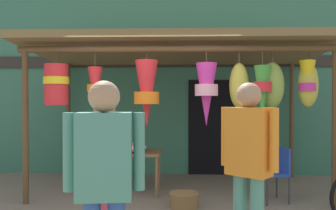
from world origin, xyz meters
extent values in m
cube|color=#387056|center=(0.00, 2.62, 1.93)|extent=(10.33, 0.25, 3.86)
cube|color=#2D2823|center=(0.00, 2.47, 2.39)|extent=(9.30, 0.04, 0.24)
cube|color=black|center=(1.11, 2.48, 1.00)|extent=(1.10, 0.03, 2.00)
cylinder|color=brown|center=(-1.95, 0.28, 1.17)|extent=(0.09, 0.09, 2.34)
cylinder|color=brown|center=(2.66, 0.28, 1.17)|extent=(0.09, 0.09, 2.34)
cylinder|color=brown|center=(-1.95, 2.29, 1.17)|extent=(0.09, 0.09, 2.34)
cylinder|color=brown|center=(2.66, 2.29, 1.17)|extent=(0.09, 0.09, 2.34)
cylinder|color=brown|center=(0.35, 0.28, 2.34)|extent=(4.82, 0.10, 0.10)
cylinder|color=brown|center=(0.35, 2.29, 2.49)|extent=(4.82, 0.10, 0.10)
cube|color=olive|center=(0.35, 1.29, 2.46)|extent=(5.12, 2.52, 0.28)
cylinder|color=brown|center=(-1.49, 0.31, 2.20)|extent=(0.01, 0.01, 0.17)
cylinder|color=red|center=(-1.49, 0.31, 1.81)|extent=(0.35, 0.35, 0.62)
cylinder|color=yellow|center=(-1.49, 0.31, 1.87)|extent=(0.38, 0.38, 0.11)
cylinder|color=brown|center=(-0.90, 0.32, 2.18)|extent=(0.01, 0.01, 0.21)
cone|color=red|center=(-0.90, 0.32, 1.77)|extent=(0.22, 0.22, 0.61)
cylinder|color=orange|center=(-0.90, 0.32, 1.76)|extent=(0.24, 0.24, 0.11)
cylinder|color=brown|center=(-0.11, 0.32, 2.23)|extent=(0.01, 0.01, 0.11)
cone|color=red|center=(-0.11, 0.32, 1.67)|extent=(0.35, 0.35, 1.01)
cylinder|color=orange|center=(-0.11, 0.32, 1.61)|extent=(0.38, 0.38, 0.18)
cylinder|color=brown|center=(0.78, 0.29, 2.21)|extent=(0.01, 0.01, 0.16)
cone|color=#D13399|center=(0.78, 0.29, 1.65)|extent=(0.32, 0.32, 0.94)
cylinder|color=pink|center=(0.78, 0.29, 1.72)|extent=(0.34, 0.34, 0.17)
cylinder|color=brown|center=(1.60, 0.24, 2.18)|extent=(0.01, 0.01, 0.21)
cone|color=green|center=(1.60, 0.24, 1.67)|extent=(0.25, 0.25, 0.81)
cylinder|color=red|center=(1.60, 0.24, 1.77)|extent=(0.27, 0.27, 0.15)
cylinder|color=brown|center=(2.29, 0.36, 2.23)|extent=(0.01, 0.01, 0.12)
cone|color=yellow|center=(2.29, 0.36, 1.84)|extent=(0.24, 0.24, 0.66)
cylinder|color=#D13399|center=(2.29, 0.36, 1.77)|extent=(0.26, 0.26, 0.12)
cylinder|color=#4C3D23|center=(2.31, 0.40, 2.22)|extent=(0.02, 0.02, 0.14)
ellipsoid|color=gold|center=(2.31, 0.40, 1.81)|extent=(0.30, 0.26, 0.68)
cylinder|color=#4C3D23|center=(1.77, 0.36, 2.21)|extent=(0.02, 0.02, 0.14)
ellipsoid|color=#89A842|center=(1.77, 0.36, 1.80)|extent=(0.35, 0.30, 0.69)
cylinder|color=#4C3D23|center=(1.27, 0.33, 2.21)|extent=(0.02, 0.02, 0.16)
ellipsoid|color=gold|center=(1.27, 0.33, 1.79)|extent=(0.29, 0.25, 0.68)
cube|color=brown|center=(-0.58, 0.96, 0.68)|extent=(1.29, 0.68, 0.04)
cylinder|color=brown|center=(-1.18, 0.67, 0.33)|extent=(0.05, 0.05, 0.66)
cylinder|color=brown|center=(0.01, 0.67, 0.33)|extent=(0.05, 0.05, 0.66)
cylinder|color=brown|center=(-1.18, 1.25, 0.33)|extent=(0.05, 0.05, 0.66)
cylinder|color=brown|center=(0.01, 1.25, 0.33)|extent=(0.05, 0.05, 0.66)
ellipsoid|color=pink|center=(-0.56, 0.90, 0.78)|extent=(0.77, 0.54, 0.16)
ellipsoid|color=yellow|center=(-0.44, 0.85, 0.79)|extent=(0.35, 0.27, 0.11)
cube|color=#2347A8|center=(1.82, 0.52, 0.44)|extent=(0.49, 0.49, 0.04)
cube|color=#2347A8|center=(1.99, 0.57, 0.64)|extent=(0.13, 0.40, 0.40)
cylinder|color=#333338|center=(1.60, 0.65, 0.22)|extent=(0.03, 0.03, 0.44)
cylinder|color=#333338|center=(1.69, 0.30, 0.22)|extent=(0.03, 0.03, 0.44)
cylinder|color=#333338|center=(1.95, 0.74, 0.22)|extent=(0.03, 0.03, 0.44)
cylinder|color=#333338|center=(2.03, 0.39, 0.22)|extent=(0.03, 0.03, 0.44)
cylinder|color=brown|center=(0.45, 0.17, 0.11)|extent=(0.43, 0.43, 0.22)
cube|color=#B23347|center=(-0.34, -1.55, 1.07)|extent=(0.37, 0.46, 0.58)
cylinder|color=#B23347|center=(-0.45, -1.32, 1.10)|extent=(0.08, 0.08, 0.53)
cylinder|color=#B23347|center=(-0.23, -1.78, 1.10)|extent=(0.08, 0.08, 0.53)
sphere|color=#896042|center=(-0.34, -1.55, 1.47)|extent=(0.21, 0.21, 0.21)
cube|color=orange|center=(1.05, -1.60, 1.18)|extent=(0.45, 0.42, 0.64)
cylinder|color=orange|center=(0.85, -1.43, 1.21)|extent=(0.08, 0.08, 0.58)
cylinder|color=orange|center=(1.24, -1.76, 1.21)|extent=(0.08, 0.08, 0.58)
sphere|color=tan|center=(1.05, -1.60, 1.62)|extent=(0.24, 0.24, 0.24)
cube|color=#4C8E7A|center=(-0.16, -2.40, 1.16)|extent=(0.42, 0.27, 0.64)
cylinder|color=#4C8E7A|center=(0.10, -2.37, 1.20)|extent=(0.08, 0.08, 0.57)
cylinder|color=#4C8E7A|center=(-0.41, -2.43, 1.20)|extent=(0.08, 0.08, 0.57)
sphere|color=tan|center=(-0.16, -2.40, 1.60)|extent=(0.23, 0.23, 0.23)
camera|label=1|loc=(0.41, -4.92, 1.57)|focal=37.36mm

